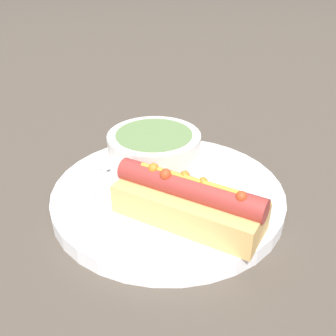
{
  "coord_description": "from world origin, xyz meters",
  "views": [
    {
      "loc": [
        -0.04,
        -0.41,
        0.29
      ],
      "look_at": [
        0.0,
        0.0,
        0.05
      ],
      "focal_mm": 42.0,
      "sensor_mm": 36.0,
      "label": 1
    }
  ],
  "objects": [
    {
      "name": "ground_plane",
      "position": [
        0.0,
        0.0,
        0.0
      ],
      "size": [
        4.0,
        4.0,
        0.0
      ],
      "primitive_type": "plane",
      "color": "#4C4238"
    },
    {
      "name": "dinner_plate",
      "position": [
        0.0,
        0.0,
        0.01
      ],
      "size": [
        0.29,
        0.29,
        0.02
      ],
      "color": "white",
      "rests_on": "ground_plane"
    },
    {
      "name": "hot_dog",
      "position": [
        0.02,
        -0.06,
        0.04
      ],
      "size": [
        0.17,
        0.14,
        0.06
      ],
      "rotation": [
        0.0,
        0.0,
        -0.61
      ],
      "color": "#DBAD60",
      "rests_on": "dinner_plate"
    },
    {
      "name": "soup_bowl",
      "position": [
        -0.01,
        0.05,
        0.05
      ],
      "size": [
        0.12,
        0.12,
        0.05
      ],
      "color": "silver",
      "rests_on": "dinner_plate"
    },
    {
      "name": "spoon",
      "position": [
        -0.08,
        0.04,
        0.02
      ],
      "size": [
        0.05,
        0.15,
        0.01
      ],
      "rotation": [
        0.0,
        0.0,
        1.37
      ],
      "color": "#B7B7BC",
      "rests_on": "dinner_plate"
    }
  ]
}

